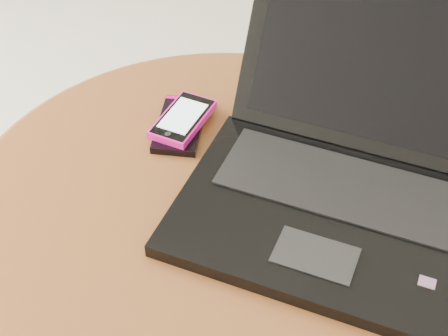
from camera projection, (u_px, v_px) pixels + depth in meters
The scene contains 4 objects.
table at pixel (223, 260), 0.92m from camera, with size 0.69×0.69×0.55m.
laptop at pixel (345, 173), 0.82m from camera, with size 0.43×0.43×0.22m.
phone_black at pixel (180, 125), 0.94m from camera, with size 0.11×0.13×0.01m.
phone_pink at pixel (183, 119), 0.93m from camera, with size 0.07×0.11×0.01m.
Camera 1 is at (0.37, -0.48, 1.16)m, focal length 53.60 mm.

